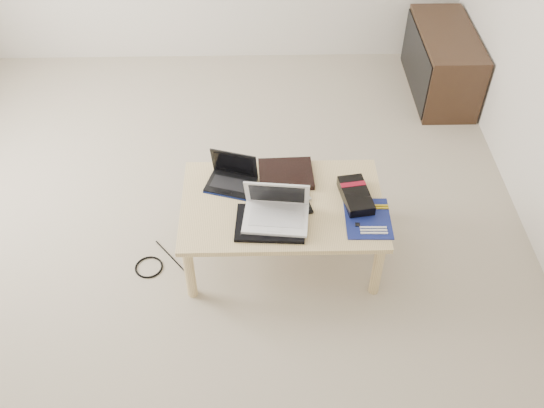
{
  "coord_description": "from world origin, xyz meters",
  "views": [
    {
      "loc": [
        0.4,
        -2.54,
        2.7
      ],
      "look_at": [
        0.45,
        -0.2,
        0.39
      ],
      "focal_mm": 40.0,
      "sensor_mm": 36.0,
      "label": 1
    }
  ],
  "objects_px": {
    "coffee_table": "(282,209)",
    "gpu_box": "(356,196)",
    "netbook": "(232,178)",
    "white_laptop": "(276,210)",
    "media_cabinet": "(441,62)"
  },
  "relations": [
    {
      "from": "coffee_table",
      "to": "gpu_box",
      "type": "distance_m",
      "value": 0.41
    },
    {
      "from": "coffee_table",
      "to": "gpu_box",
      "type": "xyz_separation_m",
      "value": [
        0.4,
        0.02,
        0.08
      ]
    },
    {
      "from": "coffee_table",
      "to": "netbook",
      "type": "xyz_separation_m",
      "value": [
        -0.28,
        0.16,
        0.09
      ]
    },
    {
      "from": "netbook",
      "to": "white_laptop",
      "type": "relative_size",
      "value": 0.85
    },
    {
      "from": "media_cabinet",
      "to": "gpu_box",
      "type": "relative_size",
      "value": 3.03
    },
    {
      "from": "coffee_table",
      "to": "media_cabinet",
      "type": "distance_m",
      "value": 2.08
    },
    {
      "from": "coffee_table",
      "to": "white_laptop",
      "type": "xyz_separation_m",
      "value": [
        -0.04,
        -0.12,
        0.12
      ]
    },
    {
      "from": "coffee_table",
      "to": "gpu_box",
      "type": "height_order",
      "value": "gpu_box"
    },
    {
      "from": "white_laptop",
      "to": "gpu_box",
      "type": "xyz_separation_m",
      "value": [
        0.44,
        0.14,
        -0.04
      ]
    },
    {
      "from": "netbook",
      "to": "gpu_box",
      "type": "distance_m",
      "value": 0.69
    },
    {
      "from": "media_cabinet",
      "to": "white_laptop",
      "type": "bearing_deg",
      "value": -126.31
    },
    {
      "from": "media_cabinet",
      "to": "white_laptop",
      "type": "height_order",
      "value": "white_laptop"
    },
    {
      "from": "netbook",
      "to": "gpu_box",
      "type": "height_order",
      "value": "netbook"
    },
    {
      "from": "netbook",
      "to": "white_laptop",
      "type": "bearing_deg",
      "value": -49.93
    },
    {
      "from": "coffee_table",
      "to": "media_cabinet",
      "type": "xyz_separation_m",
      "value": [
        1.26,
        1.65,
        -0.1
      ]
    }
  ]
}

